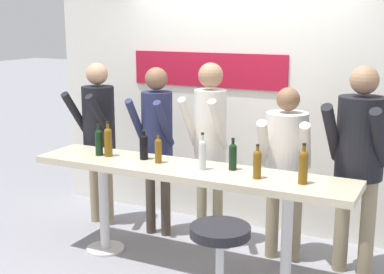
{
  "coord_description": "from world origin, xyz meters",
  "views": [
    {
      "loc": [
        1.99,
        -3.93,
        2.17
      ],
      "look_at": [
        0.0,
        0.08,
        1.18
      ],
      "focal_mm": 50.0,
      "sensor_mm": 36.0,
      "label": 1
    }
  ],
  "objects_px": {
    "wine_bottle_0": "(233,155)",
    "wine_bottle_5": "(303,165)",
    "person_far_left": "(98,125)",
    "person_center_left": "(210,133)",
    "person_center_right": "(359,149)",
    "wine_bottle_1": "(144,146)",
    "wine_bottle_6": "(202,153)",
    "bar_stool": "(220,260)",
    "wine_bottle_7": "(108,140)",
    "wine_bottle_3": "(158,149)",
    "tasting_table": "(188,182)",
    "wine_bottle_2": "(257,163)",
    "person_left": "(157,131)",
    "person_center": "(286,156)",
    "wine_bottle_4": "(99,141)"
  },
  "relations": [
    {
      "from": "wine_bottle_4",
      "to": "wine_bottle_1",
      "type": "bearing_deg",
      "value": 7.66
    },
    {
      "from": "person_center",
      "to": "person_left",
      "type": "bearing_deg",
      "value": 171.22
    },
    {
      "from": "person_center_right",
      "to": "wine_bottle_7",
      "type": "xyz_separation_m",
      "value": [
        -2.15,
        -0.53,
        -0.04
      ]
    },
    {
      "from": "person_center_right",
      "to": "wine_bottle_3",
      "type": "height_order",
      "value": "person_center_right"
    },
    {
      "from": "bar_stool",
      "to": "person_far_left",
      "type": "height_order",
      "value": "person_far_left"
    },
    {
      "from": "wine_bottle_1",
      "to": "wine_bottle_5",
      "type": "bearing_deg",
      "value": -3.6
    },
    {
      "from": "person_center",
      "to": "wine_bottle_6",
      "type": "distance_m",
      "value": 0.81
    },
    {
      "from": "wine_bottle_6",
      "to": "wine_bottle_7",
      "type": "bearing_deg",
      "value": 178.37
    },
    {
      "from": "wine_bottle_1",
      "to": "wine_bottle_6",
      "type": "distance_m",
      "value": 0.63
    },
    {
      "from": "person_far_left",
      "to": "wine_bottle_3",
      "type": "distance_m",
      "value": 1.18
    },
    {
      "from": "person_center_right",
      "to": "wine_bottle_0",
      "type": "height_order",
      "value": "person_center_right"
    },
    {
      "from": "tasting_table",
      "to": "wine_bottle_0",
      "type": "relative_size",
      "value": 10.47
    },
    {
      "from": "tasting_table",
      "to": "wine_bottle_2",
      "type": "bearing_deg",
      "value": -3.75
    },
    {
      "from": "wine_bottle_1",
      "to": "wine_bottle_6",
      "type": "height_order",
      "value": "wine_bottle_6"
    },
    {
      "from": "tasting_table",
      "to": "person_center_right",
      "type": "height_order",
      "value": "person_center_right"
    },
    {
      "from": "wine_bottle_5",
      "to": "wine_bottle_7",
      "type": "distance_m",
      "value": 1.83
    },
    {
      "from": "person_left",
      "to": "wine_bottle_0",
      "type": "relative_size",
      "value": 6.27
    },
    {
      "from": "wine_bottle_2",
      "to": "person_center_right",
      "type": "bearing_deg",
      "value": 40.98
    },
    {
      "from": "tasting_table",
      "to": "person_left",
      "type": "relative_size",
      "value": 1.67
    },
    {
      "from": "person_far_left",
      "to": "wine_bottle_4",
      "type": "distance_m",
      "value": 0.69
    },
    {
      "from": "wine_bottle_0",
      "to": "wine_bottle_5",
      "type": "distance_m",
      "value": 0.64
    },
    {
      "from": "person_center_left",
      "to": "wine_bottle_0",
      "type": "distance_m",
      "value": 0.6
    },
    {
      "from": "person_center_right",
      "to": "person_left",
      "type": "bearing_deg",
      "value": -173.58
    },
    {
      "from": "tasting_table",
      "to": "wine_bottle_3",
      "type": "xyz_separation_m",
      "value": [
        -0.3,
        0.02,
        0.25
      ]
    },
    {
      "from": "person_center",
      "to": "wine_bottle_5",
      "type": "height_order",
      "value": "person_center"
    },
    {
      "from": "wine_bottle_5",
      "to": "bar_stool",
      "type": "bearing_deg",
      "value": -120.03
    },
    {
      "from": "person_center_right",
      "to": "wine_bottle_7",
      "type": "distance_m",
      "value": 2.22
    },
    {
      "from": "person_center",
      "to": "wine_bottle_3",
      "type": "height_order",
      "value": "person_center"
    },
    {
      "from": "person_far_left",
      "to": "person_center_left",
      "type": "height_order",
      "value": "person_center_left"
    },
    {
      "from": "tasting_table",
      "to": "person_center_left",
      "type": "height_order",
      "value": "person_center_left"
    },
    {
      "from": "person_left",
      "to": "person_center_left",
      "type": "height_order",
      "value": "person_center_left"
    },
    {
      "from": "wine_bottle_6",
      "to": "wine_bottle_7",
      "type": "height_order",
      "value": "wine_bottle_7"
    },
    {
      "from": "person_left",
      "to": "wine_bottle_7",
      "type": "bearing_deg",
      "value": -115.52
    },
    {
      "from": "person_far_left",
      "to": "wine_bottle_3",
      "type": "xyz_separation_m",
      "value": [
        1.04,
        -0.55,
        -0.03
      ]
    },
    {
      "from": "person_center_left",
      "to": "person_center_right",
      "type": "xyz_separation_m",
      "value": [
        1.36,
        0.02,
        -0.02
      ]
    },
    {
      "from": "wine_bottle_4",
      "to": "wine_bottle_6",
      "type": "bearing_deg",
      "value": -0.93
    },
    {
      "from": "bar_stool",
      "to": "person_left",
      "type": "height_order",
      "value": "person_left"
    },
    {
      "from": "person_center_left",
      "to": "wine_bottle_1",
      "type": "xyz_separation_m",
      "value": [
        -0.44,
        -0.46,
        -0.07
      ]
    },
    {
      "from": "person_center",
      "to": "person_far_left",
      "type": "bearing_deg",
      "value": 171.06
    },
    {
      "from": "person_center",
      "to": "wine_bottle_0",
      "type": "xyz_separation_m",
      "value": [
        -0.32,
        -0.48,
        0.08
      ]
    },
    {
      "from": "person_far_left",
      "to": "person_center",
      "type": "relative_size",
      "value": 1.09
    },
    {
      "from": "wine_bottle_4",
      "to": "wine_bottle_7",
      "type": "xyz_separation_m",
      "value": [
        0.1,
        0.01,
        0.01
      ]
    },
    {
      "from": "person_center_right",
      "to": "wine_bottle_6",
      "type": "bearing_deg",
      "value": -147.8
    },
    {
      "from": "person_far_left",
      "to": "wine_bottle_0",
      "type": "height_order",
      "value": "person_far_left"
    },
    {
      "from": "bar_stool",
      "to": "wine_bottle_2",
      "type": "xyz_separation_m",
      "value": [
        0.03,
        0.66,
        0.55
      ]
    },
    {
      "from": "wine_bottle_3",
      "to": "wine_bottle_0",
      "type": "bearing_deg",
      "value": 6.92
    },
    {
      "from": "wine_bottle_1",
      "to": "person_center_right",
      "type": "bearing_deg",
      "value": 14.93
    },
    {
      "from": "person_left",
      "to": "wine_bottle_4",
      "type": "xyz_separation_m",
      "value": [
        -0.3,
        -0.56,
        -0.01
      ]
    },
    {
      "from": "person_far_left",
      "to": "wine_bottle_0",
      "type": "relative_size",
      "value": 6.34
    },
    {
      "from": "wine_bottle_6",
      "to": "wine_bottle_3",
      "type": "bearing_deg",
      "value": 176.63
    }
  ]
}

